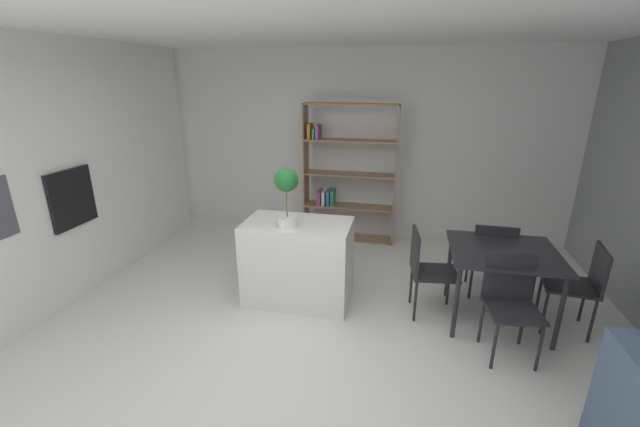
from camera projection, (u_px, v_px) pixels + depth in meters
The scene contains 12 objects.
ground_plane at pixel (292, 353), 3.55m from camera, with size 8.87×8.87×0.00m, color silver.
ceiling_slab at pixel (282, 9), 2.66m from camera, with size 6.46×6.19×0.06m.
back_partition at pixel (347, 145), 5.95m from camera, with size 6.46×0.06×2.72m, color silver.
built_in_oven at pixel (72, 198), 4.19m from camera, with size 0.06×0.56×0.61m.
kitchen_island at pixel (298, 262), 4.27m from camera, with size 1.11×0.64×0.89m, color white.
potted_plant_on_island at pixel (287, 190), 3.90m from camera, with size 0.24×0.24×0.60m.
open_bookshelf at pixel (345, 174), 5.77m from camera, with size 1.32×0.31×1.98m.
dining_table at pixel (503, 258), 3.82m from camera, with size 0.98×0.89×0.76m.
dining_chair_window_side at pixel (582, 281), 3.72m from camera, with size 0.50×0.48×0.86m.
dining_chair_far at pixel (492, 252), 4.31m from camera, with size 0.44×0.45×0.87m.
dining_chair_near at pixel (510, 296), 3.43m from camera, with size 0.47×0.47×0.90m.
dining_chair_island_side at pixel (425, 266), 4.00m from camera, with size 0.49×0.45×0.89m.
Camera 1 is at (0.88, -2.84, 2.32)m, focal length 22.49 mm.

